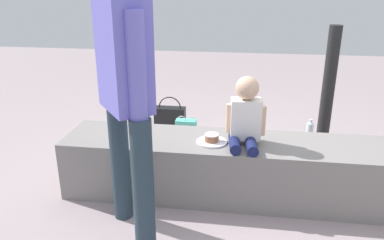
{
  "coord_description": "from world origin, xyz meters",
  "views": [
    {
      "loc": [
        0.05,
        -2.54,
        1.53
      ],
      "look_at": [
        -0.28,
        -0.28,
        0.69
      ],
      "focal_mm": 35.63,
      "sensor_mm": 36.0,
      "label": 1
    }
  ],
  "objects_px": {
    "adult_standing": "(125,72)",
    "cake_plate": "(212,140)",
    "child_seated": "(246,115)",
    "water_bottle_far_side": "(310,130)",
    "cake_box_white": "(224,147)",
    "water_bottle_near_gift": "(140,127)",
    "handbag_black_leather": "(170,116)",
    "party_cup_red": "(125,146)",
    "gift_bag": "(186,134)"
  },
  "relations": [
    {
      "from": "cake_plate",
      "to": "adult_standing",
      "type": "bearing_deg",
      "value": -132.29
    },
    {
      "from": "child_seated",
      "to": "gift_bag",
      "type": "xyz_separation_m",
      "value": [
        -0.55,
        0.8,
        -0.5
      ]
    },
    {
      "from": "water_bottle_far_side",
      "to": "party_cup_red",
      "type": "distance_m",
      "value": 1.86
    },
    {
      "from": "water_bottle_far_side",
      "to": "child_seated",
      "type": "bearing_deg",
      "value": -118.07
    },
    {
      "from": "water_bottle_near_gift",
      "to": "gift_bag",
      "type": "bearing_deg",
      "value": -23.2
    },
    {
      "from": "water_bottle_near_gift",
      "to": "party_cup_red",
      "type": "bearing_deg",
      "value": -97.46
    },
    {
      "from": "cake_plate",
      "to": "cake_box_white",
      "type": "height_order",
      "value": "cake_plate"
    },
    {
      "from": "child_seated",
      "to": "water_bottle_far_side",
      "type": "distance_m",
      "value": 1.51
    },
    {
      "from": "child_seated",
      "to": "water_bottle_far_side",
      "type": "relative_size",
      "value": 2.37
    },
    {
      "from": "cake_box_white",
      "to": "handbag_black_leather",
      "type": "xyz_separation_m",
      "value": [
        -0.64,
        0.6,
        0.06
      ]
    },
    {
      "from": "cake_plate",
      "to": "water_bottle_near_gift",
      "type": "xyz_separation_m",
      "value": [
        -0.83,
        1.03,
        -0.35
      ]
    },
    {
      "from": "party_cup_red",
      "to": "cake_box_white",
      "type": "bearing_deg",
      "value": 7.69
    },
    {
      "from": "water_bottle_far_side",
      "to": "cake_box_white",
      "type": "bearing_deg",
      "value": -151.34
    },
    {
      "from": "adult_standing",
      "to": "party_cup_red",
      "type": "height_order",
      "value": "adult_standing"
    },
    {
      "from": "adult_standing",
      "to": "cake_box_white",
      "type": "xyz_separation_m",
      "value": [
        0.5,
        1.29,
        -1.0
      ]
    },
    {
      "from": "cake_plate",
      "to": "gift_bag",
      "type": "height_order",
      "value": "cake_plate"
    },
    {
      "from": "water_bottle_far_side",
      "to": "party_cup_red",
      "type": "bearing_deg",
      "value": -161.67
    },
    {
      "from": "water_bottle_far_side",
      "to": "cake_box_white",
      "type": "distance_m",
      "value": 0.96
    },
    {
      "from": "child_seated",
      "to": "water_bottle_near_gift",
      "type": "distance_m",
      "value": 1.57
    },
    {
      "from": "water_bottle_far_side",
      "to": "handbag_black_leather",
      "type": "xyz_separation_m",
      "value": [
        -1.48,
        0.14,
        0.02
      ]
    },
    {
      "from": "water_bottle_near_gift",
      "to": "cake_box_white",
      "type": "relative_size",
      "value": 0.76
    },
    {
      "from": "party_cup_red",
      "to": "gift_bag",
      "type": "bearing_deg",
      "value": 14.65
    },
    {
      "from": "adult_standing",
      "to": "cake_plate",
      "type": "distance_m",
      "value": 0.89
    },
    {
      "from": "child_seated",
      "to": "adult_standing",
      "type": "bearing_deg",
      "value": -143.3
    },
    {
      "from": "cake_plate",
      "to": "party_cup_red",
      "type": "relative_size",
      "value": 1.93
    },
    {
      "from": "adult_standing",
      "to": "cake_box_white",
      "type": "height_order",
      "value": "adult_standing"
    },
    {
      "from": "gift_bag",
      "to": "handbag_black_leather",
      "type": "bearing_deg",
      "value": 115.25
    },
    {
      "from": "party_cup_red",
      "to": "handbag_black_leather",
      "type": "distance_m",
      "value": 0.78
    },
    {
      "from": "adult_standing",
      "to": "cake_plate",
      "type": "xyz_separation_m",
      "value": [
        0.45,
        0.49,
        -0.59
      ]
    },
    {
      "from": "adult_standing",
      "to": "water_bottle_far_side",
      "type": "relative_size",
      "value": 8.5
    },
    {
      "from": "gift_bag",
      "to": "party_cup_red",
      "type": "distance_m",
      "value": 0.58
    },
    {
      "from": "cake_box_white",
      "to": "gift_bag",
      "type": "bearing_deg",
      "value": 176.73
    },
    {
      "from": "water_bottle_near_gift",
      "to": "handbag_black_leather",
      "type": "height_order",
      "value": "handbag_black_leather"
    },
    {
      "from": "gift_bag",
      "to": "cake_plate",
      "type": "bearing_deg",
      "value": -68.72
    },
    {
      "from": "cake_box_white",
      "to": "cake_plate",
      "type": "bearing_deg",
      "value": -93.56
    },
    {
      "from": "gift_bag",
      "to": "water_bottle_near_gift",
      "type": "relative_size",
      "value": 1.41
    },
    {
      "from": "party_cup_red",
      "to": "handbag_black_leather",
      "type": "height_order",
      "value": "handbag_black_leather"
    },
    {
      "from": "adult_standing",
      "to": "water_bottle_near_gift",
      "type": "height_order",
      "value": "adult_standing"
    },
    {
      "from": "cake_plate",
      "to": "water_bottle_far_side",
      "type": "height_order",
      "value": "cake_plate"
    },
    {
      "from": "cake_plate",
      "to": "gift_bag",
      "type": "relative_size",
      "value": 0.67
    },
    {
      "from": "cake_plate",
      "to": "handbag_black_leather",
      "type": "bearing_deg",
      "value": 112.95
    },
    {
      "from": "adult_standing",
      "to": "water_bottle_far_side",
      "type": "bearing_deg",
      "value": 52.51
    },
    {
      "from": "child_seated",
      "to": "cake_plate",
      "type": "height_order",
      "value": "child_seated"
    },
    {
      "from": "gift_bag",
      "to": "handbag_black_leather",
      "type": "relative_size",
      "value": 0.99
    },
    {
      "from": "water_bottle_near_gift",
      "to": "cake_plate",
      "type": "bearing_deg",
      "value": -51.31
    },
    {
      "from": "party_cup_red",
      "to": "handbag_black_leather",
      "type": "relative_size",
      "value": 0.34
    },
    {
      "from": "water_bottle_near_gift",
      "to": "child_seated",
      "type": "bearing_deg",
      "value": -44.03
    },
    {
      "from": "adult_standing",
      "to": "cake_plate",
      "type": "height_order",
      "value": "adult_standing"
    },
    {
      "from": "child_seated",
      "to": "cake_box_white",
      "type": "distance_m",
      "value": 1.0
    },
    {
      "from": "child_seated",
      "to": "party_cup_red",
      "type": "bearing_deg",
      "value": 149.25
    }
  ]
}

